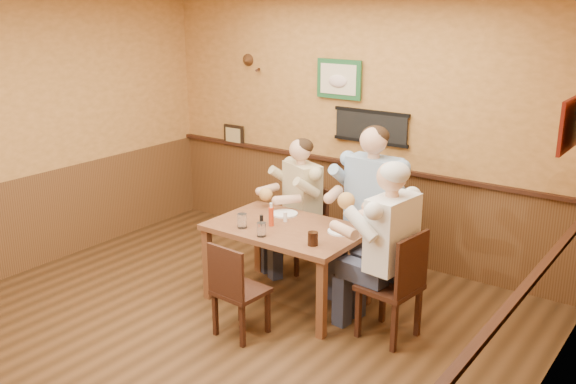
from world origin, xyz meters
name	(u,v)px	position (x,y,z in m)	size (l,w,h in m)	color
room	(221,142)	(0.13, 0.17, 1.69)	(5.02, 5.03, 2.81)	#372210
dining_table	(287,236)	(0.16, 1.01, 0.66)	(1.40, 0.90, 0.75)	brown
chair_back_left	(302,228)	(-0.17, 1.74, 0.44)	(0.41, 0.41, 0.88)	#381C11
chair_back_right	(371,238)	(0.64, 1.75, 0.51)	(0.47, 0.47, 1.02)	#381C11
chair_right_end	(390,284)	(1.24, 0.97, 0.48)	(0.44, 0.44, 0.96)	#381C11
chair_near_side	(241,289)	(0.21, 0.28, 0.42)	(0.39, 0.39, 0.84)	#381C11
diner_tan_shirt	(302,211)	(-0.17, 1.74, 0.63)	(0.58, 0.58, 1.26)	beige
diner_blue_polo	(372,217)	(0.64, 1.75, 0.73)	(0.67, 0.67, 1.46)	#82A0C3
diner_white_elder	(391,261)	(1.24, 0.97, 0.68)	(0.63, 0.63, 1.37)	white
water_glass_left	(242,221)	(-0.15, 0.74, 0.82)	(0.09, 0.09, 0.13)	white
water_glass_mid	(261,229)	(0.13, 0.67, 0.81)	(0.08, 0.08, 0.12)	white
cola_tumbler	(313,239)	(0.61, 0.76, 0.81)	(0.09, 0.09, 0.12)	black
hot_sauce_bottle	(271,216)	(0.04, 0.94, 0.85)	(0.05, 0.05, 0.20)	#BE3614
salt_shaker	(285,217)	(0.07, 1.10, 0.80)	(0.04, 0.04, 0.09)	white
pepper_shaker	(261,220)	(-0.06, 0.92, 0.79)	(0.03, 0.03, 0.09)	black
plate_far_left	(285,214)	(-0.05, 1.27, 0.76)	(0.25, 0.25, 0.02)	white
plate_far_right	(342,231)	(0.65, 1.17, 0.76)	(0.25, 0.25, 0.02)	white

